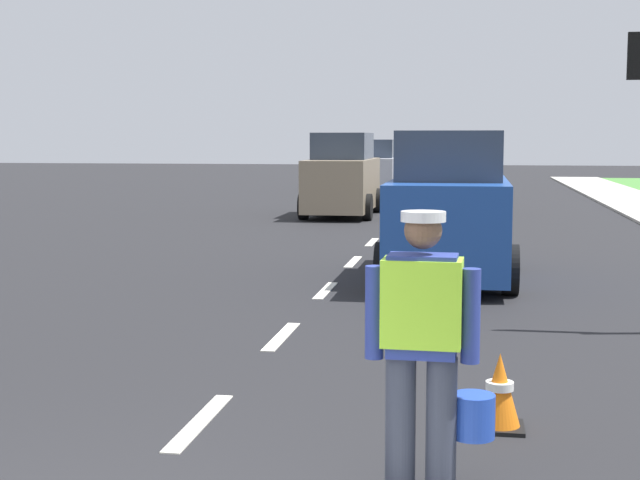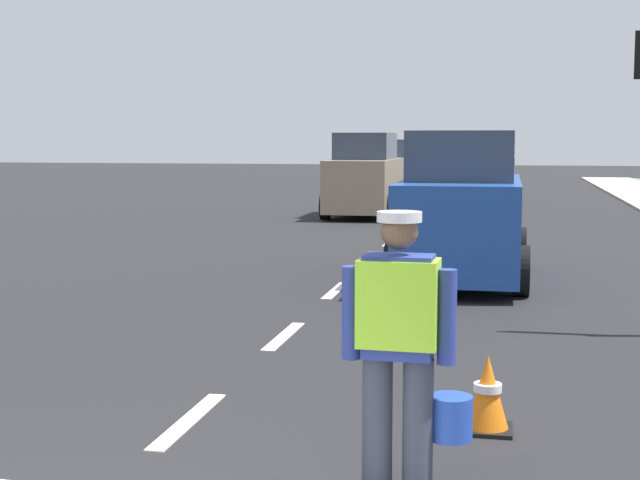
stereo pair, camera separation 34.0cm
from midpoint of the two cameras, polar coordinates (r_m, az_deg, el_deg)
name	(u,v)px [view 2 (the right image)]	position (r m, az deg, el deg)	size (l,w,h in m)	color
ground_plane	(419,217)	(24.88, 6.51, 1.43)	(96.00, 96.00, 0.00)	black
lane_center_line	(432,205)	(29.05, 7.22, 2.12)	(0.14, 46.40, 0.01)	silver
road_worker	(402,338)	(5.46, 6.87, -6.02)	(0.77, 0.37, 1.67)	#383D4C
traffic_cone_near	(488,394)	(6.84, 11.66, -9.22)	(0.36, 0.36, 0.56)	black
car_oncoming_second	(365,177)	(24.96, 3.17, 3.85)	(1.87, 4.18, 2.22)	gray
car_outgoing_far	(488,171)	(30.58, 10.60, 4.20)	(1.91, 3.85, 2.22)	silver
car_outgoing_ahead	(462,211)	(13.78, 9.40, 1.74)	(1.92, 4.09, 2.19)	#1E4799
car_oncoming_third	(401,167)	(36.34, 5.26, 4.45)	(2.04, 4.34, 2.02)	silver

